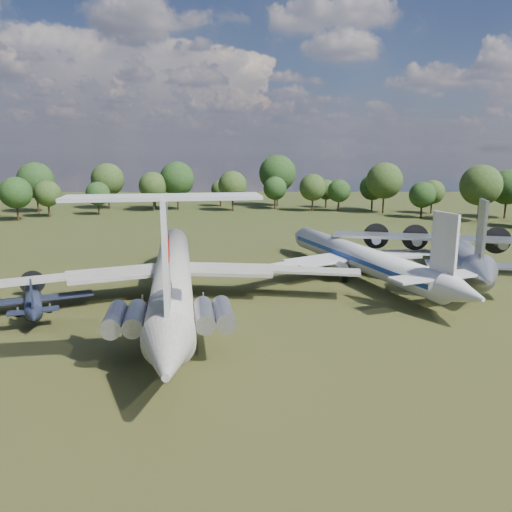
{
  "coord_description": "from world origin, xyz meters",
  "views": [
    {
      "loc": [
        4.85,
        -58.71,
        17.54
      ],
      "look_at": [
        5.28,
        -0.49,
        5.0
      ],
      "focal_mm": 35.0,
      "sensor_mm": 36.0,
      "label": 1
    }
  ],
  "objects_px": {
    "il62_airliner": "(173,281)",
    "person_on_il62": "(169,287)",
    "small_prop_west": "(33,302)",
    "tu104_jet": "(359,262)",
    "an12_transport": "(458,256)"
  },
  "relations": [
    {
      "from": "il62_airliner",
      "to": "person_on_il62",
      "type": "height_order",
      "value": "person_on_il62"
    },
    {
      "from": "il62_airliner",
      "to": "small_prop_west",
      "type": "height_order",
      "value": "il62_airliner"
    },
    {
      "from": "tu104_jet",
      "to": "person_on_il62",
      "type": "distance_m",
      "value": 34.94
    },
    {
      "from": "person_on_il62",
      "to": "an12_transport",
      "type": "bearing_deg",
      "value": -170.26
    },
    {
      "from": "il62_airliner",
      "to": "tu104_jet",
      "type": "bearing_deg",
      "value": 18.11
    },
    {
      "from": "il62_airliner",
      "to": "an12_transport",
      "type": "bearing_deg",
      "value": 12.02
    },
    {
      "from": "small_prop_west",
      "to": "person_on_il62",
      "type": "height_order",
      "value": "person_on_il62"
    },
    {
      "from": "an12_transport",
      "to": "small_prop_west",
      "type": "relative_size",
      "value": 2.31
    },
    {
      "from": "il62_airliner",
      "to": "tu104_jet",
      "type": "height_order",
      "value": "il62_airliner"
    },
    {
      "from": "small_prop_west",
      "to": "person_on_il62",
      "type": "distance_m",
      "value": 21.69
    },
    {
      "from": "tu104_jet",
      "to": "il62_airliner",
      "type": "bearing_deg",
      "value": -173.94
    },
    {
      "from": "tu104_jet",
      "to": "an12_transport",
      "type": "distance_m",
      "value": 14.76
    },
    {
      "from": "small_prop_west",
      "to": "person_on_il62",
      "type": "relative_size",
      "value": 9.49
    },
    {
      "from": "il62_airliner",
      "to": "small_prop_west",
      "type": "relative_size",
      "value": 3.36
    },
    {
      "from": "tu104_jet",
      "to": "small_prop_west",
      "type": "height_order",
      "value": "tu104_jet"
    }
  ]
}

